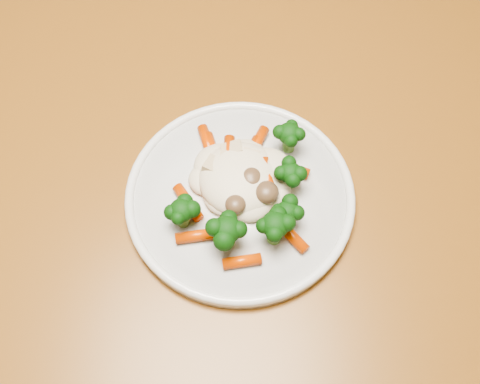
{
  "coord_description": "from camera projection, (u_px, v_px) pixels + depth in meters",
  "views": [
    {
      "loc": [
        0.41,
        -0.51,
        1.33
      ],
      "look_at": [
        0.4,
        -0.2,
        0.77
      ],
      "focal_mm": 45.0,
      "sensor_mm": 36.0,
      "label": 1
    }
  ],
  "objects": [
    {
      "name": "meal",
      "position": [
        247.0,
        188.0,
        0.63
      ],
      "size": [
        0.15,
        0.18,
        0.04
      ],
      "color": "beige",
      "rests_on": "plate"
    },
    {
      "name": "dining_table",
      "position": [
        152.0,
        224.0,
        0.75
      ],
      "size": [
        1.43,
        1.12,
        0.75
      ],
      "rotation": [
        0.0,
        0.0,
        0.24
      ],
      "color": "#905821",
      "rests_on": "ground"
    },
    {
      "name": "plate",
      "position": [
        240.0,
        198.0,
        0.66
      ],
      "size": [
        0.25,
        0.25,
        0.01
      ],
      "primitive_type": "cylinder",
      "color": "silver",
      "rests_on": "dining_table"
    }
  ]
}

